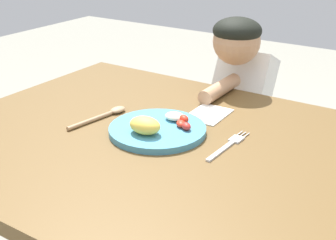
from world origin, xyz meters
name	(u,v)px	position (x,y,z in m)	size (l,w,h in m)	color
dining_table	(176,169)	(0.00, 0.00, 0.62)	(1.39, 0.99, 0.70)	brown
plate	(157,128)	(-0.08, 0.03, 0.72)	(0.28, 0.28, 0.07)	teal
fork	(229,145)	(0.12, 0.07, 0.70)	(0.03, 0.21, 0.01)	silver
spoon	(106,114)	(-0.29, 0.04, 0.71)	(0.06, 0.22, 0.02)	tan
person	(240,120)	(-0.08, 0.59, 0.54)	(0.21, 0.42, 0.95)	#3E4257
napkin	(208,114)	(-0.03, 0.23, 0.70)	(0.11, 0.15, 0.00)	white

